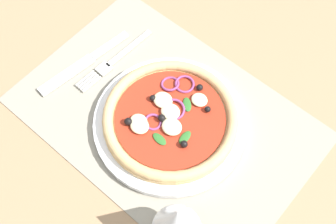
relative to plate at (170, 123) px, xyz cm
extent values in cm
cube|color=#9E7A56|center=(1.60, -0.71, -2.25)|extent=(190.00, 140.00, 2.40)
cube|color=gray|center=(1.60, -0.71, -0.85)|extent=(50.43, 33.94, 0.40)
cylinder|color=white|center=(0.00, 0.00, 0.00)|extent=(26.48, 26.48, 1.29)
cylinder|color=tan|center=(0.00, 0.00, 1.15)|extent=(23.04, 23.04, 1.00)
torus|color=tan|center=(0.00, 0.00, 2.01)|extent=(23.00, 23.00, 1.80)
cylinder|color=#A82D19|center=(0.00, 0.00, 1.80)|extent=(18.89, 18.89, 0.30)
ellipsoid|color=beige|center=(-1.66, -5.72, 2.38)|extent=(2.90, 2.61, 0.87)
ellipsoid|color=beige|center=(3.38, 4.16, 2.41)|extent=(3.10, 2.79, 0.93)
ellipsoid|color=beige|center=(3.02, -1.58, 2.46)|extent=(3.45, 3.10, 1.03)
ellipsoid|color=beige|center=(2.72, 4.64, 2.44)|extent=(3.28, 2.95, 0.98)
ellipsoid|color=beige|center=(-1.45, 1.31, 2.47)|extent=(3.50, 3.15, 1.05)
ellipsoid|color=beige|center=(0.57, -0.29, 2.45)|extent=(3.38, 3.05, 1.02)
sphere|color=black|center=(-5.03, 2.45, 2.56)|extent=(1.24, 1.24, 1.24)
sphere|color=black|center=(-0.19, -7.61, 2.53)|extent=(1.16, 1.16, 1.16)
sphere|color=black|center=(4.56, -0.66, 2.51)|extent=(1.12, 1.12, 1.12)
sphere|color=black|center=(0.84, 1.23, 2.60)|extent=(1.30, 1.30, 1.30)
sphere|color=black|center=(4.62, 5.37, 2.62)|extent=(1.35, 1.35, 1.35)
sphere|color=black|center=(-3.90, -5.14, 2.48)|extent=(1.06, 1.06, 1.06)
torus|color=#8E3D75|center=(1.67, 2.60, 2.20)|extent=(3.10, 3.06, 1.04)
torus|color=#8E3D75|center=(4.30, -4.97, 2.20)|extent=(3.37, 3.33, 1.15)
torus|color=#8E3D75|center=(2.33, -6.58, 2.20)|extent=(3.57, 3.55, 0.83)
torus|color=#8E3D75|center=(0.51, -1.47, 2.20)|extent=(4.03, 3.96, 1.48)
ellipsoid|color=#2D6B28|center=(-1.28, 4.22, 2.15)|extent=(2.91, 1.65, 0.30)
ellipsoid|color=#2D6B28|center=(-0.58, -3.76, 2.15)|extent=(3.01, 2.92, 0.30)
ellipsoid|color=#2D6B28|center=(-4.28, 1.29, 2.15)|extent=(1.64, 2.91, 0.30)
cube|color=silver|center=(16.44, -7.13, -0.43)|extent=(1.50, 11.19, 0.44)
cube|color=silver|center=(16.81, -0.30, -0.43)|extent=(2.33, 2.64, 0.44)
cube|color=silver|center=(17.89, 3.06, -0.43)|extent=(0.55, 4.33, 0.44)
cube|color=silver|center=(17.29, 3.09, -0.43)|extent=(0.55, 4.33, 0.44)
cube|color=silver|center=(16.69, 3.13, -0.43)|extent=(0.55, 4.33, 0.44)
cube|color=silver|center=(16.09, 3.16, -0.43)|extent=(0.55, 4.33, 0.44)
cube|color=silver|center=(19.67, -5.18, -0.34)|extent=(2.43, 8.50, 0.62)
cube|color=silver|center=(21.02, 4.73, -0.43)|extent=(3.55, 11.76, 0.44)
cone|color=silver|center=(-13.38, 14.25, 9.60)|extent=(7.20, 7.20, 8.50)
cone|color=#4C993D|center=(-13.38, 14.25, 8.80)|extent=(5.34, 5.34, 6.09)
camera|label=1|loc=(-23.02, 27.31, 70.32)|focal=49.00mm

